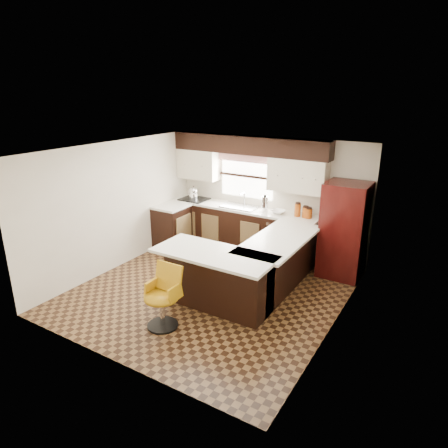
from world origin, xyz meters
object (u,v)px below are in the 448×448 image
Objects in this scene: peninsula_return at (218,280)px; bar_chair at (161,298)px; refrigerator at (344,230)px; peninsula_long at (275,265)px.

bar_chair is at bearing -112.75° from peninsula_return.
peninsula_return is 1.79× the size of bar_chair.
refrigerator is at bearing 60.25° from bar_chair.
peninsula_return is at bearing 66.74° from bar_chair.
peninsula_return is 0.95× the size of refrigerator.
bar_chair is (-1.72, -3.07, -0.41)m from refrigerator.
bar_chair is at bearing -115.67° from peninsula_long.
peninsula_return is (-0.53, -0.97, 0.00)m from peninsula_long.
peninsula_return is at bearing -121.79° from refrigerator.
refrigerator reaches higher than peninsula_return.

